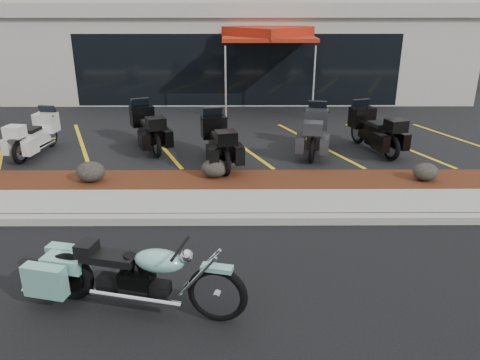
{
  "coord_description": "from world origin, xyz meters",
  "views": [
    {
      "loc": [
        -0.01,
        -7.07,
        3.96
      ],
      "look_at": [
        0.04,
        1.2,
        0.75
      ],
      "focal_mm": 35.0,
      "sensor_mm": 36.0,
      "label": 1
    }
  ],
  "objects_px": {
    "traffic_cone": "(219,114)",
    "popup_canopy": "(268,34)",
    "hero_cruiser": "(217,286)",
    "touring_white": "(49,126)"
  },
  "relations": [
    {
      "from": "traffic_cone",
      "to": "touring_white",
      "type": "bearing_deg",
      "value": -147.04
    },
    {
      "from": "touring_white",
      "to": "popup_canopy",
      "type": "relative_size",
      "value": 0.51
    },
    {
      "from": "touring_white",
      "to": "traffic_cone",
      "type": "relative_size",
      "value": 4.39
    },
    {
      "from": "hero_cruiser",
      "to": "touring_white",
      "type": "distance_m",
      "value": 8.8
    },
    {
      "from": "hero_cruiser",
      "to": "traffic_cone",
      "type": "bearing_deg",
      "value": 105.56
    },
    {
      "from": "touring_white",
      "to": "traffic_cone",
      "type": "distance_m",
      "value": 5.39
    },
    {
      "from": "hero_cruiser",
      "to": "traffic_cone",
      "type": "distance_m",
      "value": 10.27
    },
    {
      "from": "traffic_cone",
      "to": "popup_canopy",
      "type": "distance_m",
      "value": 3.44
    },
    {
      "from": "traffic_cone",
      "to": "popup_canopy",
      "type": "xyz_separation_m",
      "value": [
        1.69,
        1.75,
        2.43
      ]
    },
    {
      "from": "touring_white",
      "to": "popup_canopy",
      "type": "distance_m",
      "value": 8.04
    }
  ]
}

